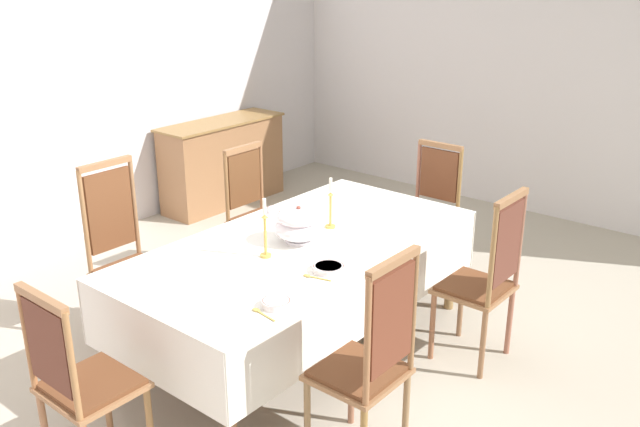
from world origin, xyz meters
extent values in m
cube|color=#B0A796|center=(0.00, 0.00, -0.02)|extent=(7.10, 5.72, 0.04)
cube|color=silver|center=(0.00, 2.90, 1.73)|extent=(7.10, 0.08, 3.46)
cube|color=silver|center=(3.59, 0.00, 1.73)|extent=(0.08, 5.72, 3.46)
cylinder|color=#895E3F|center=(-1.13, -0.50, 0.37)|extent=(0.07, 0.07, 0.74)
cylinder|color=olive|center=(1.13, -0.50, 0.37)|extent=(0.07, 0.07, 0.74)
cylinder|color=#986448|center=(-1.13, 0.51, 0.37)|extent=(0.07, 0.07, 0.74)
cylinder|color=#98663A|center=(1.13, 0.51, 0.37)|extent=(0.07, 0.07, 0.74)
cube|color=#96673D|center=(0.00, 0.00, 0.70)|extent=(2.33, 1.09, 0.08)
cube|color=#936541|center=(0.00, 0.00, 0.75)|extent=(2.45, 1.21, 0.03)
cube|color=white|center=(0.00, 0.00, 0.77)|extent=(2.47, 1.23, 0.00)
cube|color=white|center=(0.00, -0.61, 0.56)|extent=(2.47, 0.00, 0.42)
cube|color=white|center=(0.00, 0.61, 0.56)|extent=(2.47, 0.00, 0.42)
cube|color=white|center=(-1.23, 0.00, 0.56)|extent=(0.00, 1.23, 0.42)
cube|color=white|center=(1.23, 0.00, 0.56)|extent=(0.00, 1.23, 0.42)
cylinder|color=olive|center=(-0.82, -0.76, 0.24)|extent=(0.04, 0.04, 0.48)
cylinder|color=#8D5B44|center=(-0.44, -0.76, 0.24)|extent=(0.04, 0.04, 0.48)
cylinder|color=#8F6C49|center=(-0.44, -1.12, 0.24)|extent=(0.04, 0.04, 0.48)
cube|color=#936541|center=(-0.63, -0.94, 0.49)|extent=(0.44, 0.42, 0.02)
cube|color=brown|center=(-0.63, -0.94, 0.52)|extent=(0.40, 0.38, 0.02)
cylinder|color=#96623E|center=(-0.83, -1.13, 0.84)|extent=(0.03, 0.03, 0.67)
cylinder|color=olive|center=(-0.44, -1.13, 0.84)|extent=(0.03, 0.03, 0.67)
cube|color=brown|center=(-0.63, -1.13, 0.87)|extent=(0.34, 0.02, 0.51)
cube|color=#936541|center=(-0.63, -1.13, 1.17)|extent=(0.40, 0.04, 0.04)
cylinder|color=olive|center=(-0.44, 0.77, 0.24)|extent=(0.04, 0.04, 0.48)
cylinder|color=#93623F|center=(-0.82, 0.77, 0.24)|extent=(0.04, 0.04, 0.48)
cylinder|color=#916037|center=(-0.44, 1.13, 0.24)|extent=(0.04, 0.04, 0.48)
cylinder|color=#905D4A|center=(-0.82, 1.13, 0.24)|extent=(0.04, 0.04, 0.48)
cube|color=#936541|center=(-0.63, 0.95, 0.49)|extent=(0.44, 0.42, 0.02)
cube|color=brown|center=(-0.63, 0.95, 0.52)|extent=(0.40, 0.38, 0.02)
cylinder|color=#8C6241|center=(-0.44, 1.14, 0.86)|extent=(0.03, 0.03, 0.72)
cylinder|color=#956942|center=(-0.83, 1.14, 0.86)|extent=(0.03, 0.03, 0.72)
cube|color=brown|center=(-0.63, 1.14, 0.90)|extent=(0.34, 0.02, 0.55)
cube|color=#936541|center=(-0.63, 1.14, 1.22)|extent=(0.40, 0.04, 0.04)
cylinder|color=#935C3E|center=(0.43, -0.76, 0.24)|extent=(0.04, 0.04, 0.48)
cylinder|color=#8A6244|center=(0.81, -0.76, 0.24)|extent=(0.04, 0.04, 0.48)
cylinder|color=#895E3F|center=(0.43, -1.12, 0.24)|extent=(0.04, 0.04, 0.48)
cylinder|color=#995D4A|center=(0.81, -1.12, 0.24)|extent=(0.04, 0.04, 0.48)
cube|color=#936541|center=(0.62, -0.94, 0.49)|extent=(0.44, 0.42, 0.02)
cube|color=brown|center=(0.62, -0.94, 0.52)|extent=(0.40, 0.38, 0.02)
cylinder|color=olive|center=(0.42, -1.13, 0.83)|extent=(0.03, 0.03, 0.65)
cylinder|color=#975F49|center=(0.81, -1.13, 0.83)|extent=(0.03, 0.03, 0.65)
cube|color=brown|center=(0.62, -1.13, 0.86)|extent=(0.34, 0.02, 0.49)
cube|color=#936541|center=(0.62, -1.13, 1.15)|extent=(0.40, 0.04, 0.04)
cylinder|color=olive|center=(0.81, 0.77, 0.24)|extent=(0.04, 0.04, 0.48)
cylinder|color=#906146|center=(0.43, 0.77, 0.24)|extent=(0.04, 0.04, 0.48)
cylinder|color=#955D3C|center=(0.81, 1.13, 0.24)|extent=(0.04, 0.04, 0.48)
cylinder|color=olive|center=(0.43, 1.13, 0.24)|extent=(0.04, 0.04, 0.48)
cube|color=#936541|center=(0.62, 0.95, 0.49)|extent=(0.44, 0.42, 0.02)
cube|color=brown|center=(0.62, 0.95, 0.52)|extent=(0.40, 0.38, 0.02)
cylinder|color=#956440|center=(0.81, 1.14, 0.79)|extent=(0.03, 0.03, 0.57)
cylinder|color=olive|center=(0.42, 1.14, 0.79)|extent=(0.03, 0.03, 0.57)
cube|color=brown|center=(0.62, 1.14, 0.82)|extent=(0.34, 0.02, 0.43)
cube|color=#936541|center=(0.62, 1.14, 1.08)|extent=(0.40, 0.04, 0.04)
cylinder|color=#986944|center=(-1.39, 0.19, 0.24)|extent=(0.04, 0.04, 0.48)
cylinder|color=olive|center=(-1.39, -0.19, 0.24)|extent=(0.04, 0.04, 0.48)
cube|color=#936541|center=(-1.57, 0.00, 0.49)|extent=(0.42, 0.44, 0.02)
cube|color=brown|center=(-1.57, 0.00, 0.52)|extent=(0.38, 0.40, 0.02)
cylinder|color=#98603A|center=(-1.76, 0.20, 0.78)|extent=(0.03, 0.03, 0.55)
cylinder|color=#9A6B41|center=(-1.76, -0.19, 0.78)|extent=(0.03, 0.03, 0.55)
cube|color=brown|center=(-1.76, 0.00, 0.81)|extent=(0.02, 0.34, 0.42)
cube|color=#936541|center=(-1.76, 0.00, 1.06)|extent=(0.04, 0.40, 0.04)
cylinder|color=olive|center=(1.39, -0.19, 0.24)|extent=(0.04, 0.04, 0.48)
cylinder|color=olive|center=(1.39, 0.19, 0.24)|extent=(0.04, 0.04, 0.48)
cylinder|color=#9C6E44|center=(1.75, -0.19, 0.24)|extent=(0.04, 0.04, 0.48)
cylinder|color=#95613D|center=(1.75, 0.19, 0.24)|extent=(0.04, 0.04, 0.48)
cube|color=#936541|center=(1.57, 0.00, 0.49)|extent=(0.42, 0.44, 0.02)
cube|color=brown|center=(1.57, 0.00, 0.52)|extent=(0.38, 0.40, 0.02)
cylinder|color=olive|center=(1.76, -0.19, 0.78)|extent=(0.03, 0.03, 0.56)
cylinder|color=#995E4B|center=(1.76, 0.20, 0.78)|extent=(0.03, 0.03, 0.56)
cube|color=brown|center=(1.76, 0.00, 0.81)|extent=(0.02, 0.34, 0.42)
cube|color=#936541|center=(1.76, 0.00, 1.06)|extent=(0.04, 0.40, 0.04)
cylinder|color=white|center=(-0.01, 0.00, 0.78)|extent=(0.17, 0.17, 0.02)
ellipsoid|color=white|center=(-0.01, 0.00, 0.86)|extent=(0.32, 0.32, 0.14)
ellipsoid|color=white|center=(-0.01, 0.00, 0.94)|extent=(0.28, 0.28, 0.11)
sphere|color=brown|center=(-0.01, 0.00, 1.00)|extent=(0.03, 0.03, 0.03)
cylinder|color=gold|center=(-0.32, 0.00, 0.78)|extent=(0.07, 0.07, 0.02)
cylinder|color=gold|center=(-0.32, 0.00, 0.91)|extent=(0.02, 0.02, 0.24)
cone|color=gold|center=(-0.32, 0.00, 1.04)|extent=(0.04, 0.04, 0.02)
cylinder|color=silver|center=(-0.32, 0.00, 1.10)|extent=(0.02, 0.02, 0.10)
cylinder|color=gold|center=(0.32, 0.00, 0.78)|extent=(0.07, 0.07, 0.02)
cylinder|color=gold|center=(0.32, 0.00, 0.90)|extent=(0.02, 0.02, 0.22)
cone|color=gold|center=(0.32, 0.00, 1.02)|extent=(0.04, 0.04, 0.02)
cylinder|color=silver|center=(0.32, 0.00, 1.08)|extent=(0.02, 0.02, 0.10)
cylinder|color=white|center=(-0.75, -0.49, 0.79)|extent=(0.15, 0.15, 0.04)
cylinder|color=white|center=(-0.75, -0.49, 0.80)|extent=(0.13, 0.13, 0.03)
torus|color=brown|center=(-0.75, -0.49, 0.81)|extent=(0.15, 0.15, 0.01)
cylinder|color=white|center=(-0.23, -0.42, 0.79)|extent=(0.19, 0.19, 0.03)
cylinder|color=white|center=(-0.23, -0.42, 0.79)|extent=(0.16, 0.16, 0.02)
torus|color=brown|center=(-0.23, -0.42, 0.80)|extent=(0.18, 0.18, 0.01)
cylinder|color=white|center=(0.32, 0.49, 0.79)|extent=(0.15, 0.15, 0.03)
cylinder|color=white|center=(0.32, 0.49, 0.79)|extent=(0.12, 0.12, 0.02)
torus|color=brown|center=(0.32, 0.49, 0.80)|extent=(0.14, 0.14, 0.01)
cube|color=gold|center=(-0.86, -0.53, 0.78)|extent=(0.03, 0.14, 0.00)
ellipsoid|color=gold|center=(-0.85, -0.44, 0.78)|extent=(0.03, 0.05, 0.01)
cube|color=gold|center=(-0.35, -0.46, 0.78)|extent=(0.04, 0.14, 0.00)
ellipsoid|color=gold|center=(-0.37, -0.38, 0.78)|extent=(0.03, 0.05, 0.01)
cube|color=#936541|center=(1.71, 2.58, 0.44)|extent=(1.40, 0.44, 0.88)
cube|color=olive|center=(1.71, 2.58, 0.89)|extent=(1.44, 0.48, 0.02)
cube|color=#956337|center=(2.06, 2.80, 0.44)|extent=(0.59, 0.01, 0.70)
cube|color=#916D4A|center=(1.36, 2.80, 0.44)|extent=(0.59, 0.01, 0.70)
camera|label=1|loc=(-3.08, -2.71, 2.48)|focal=38.58mm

